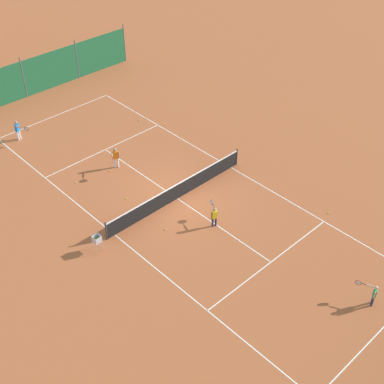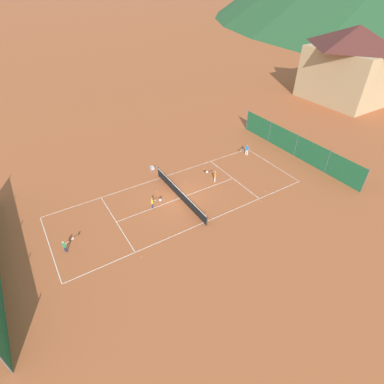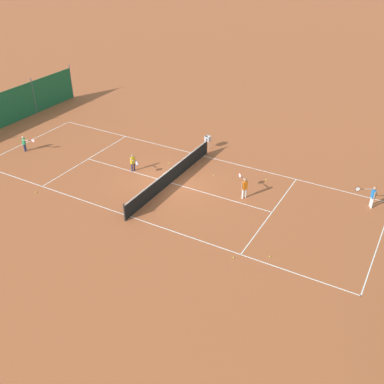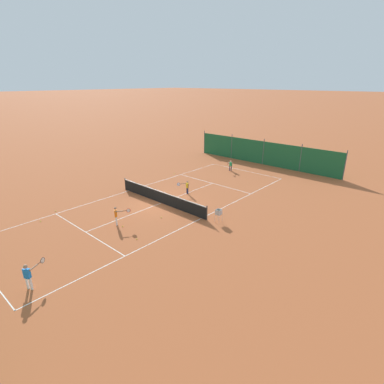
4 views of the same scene
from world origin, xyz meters
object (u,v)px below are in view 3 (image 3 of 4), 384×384
object	(u,v)px
player_near_service	(244,186)
ball_hopper	(208,139)
tennis_ball_alley_right	(270,256)
tennis_ball_by_net_left	(169,163)
tennis_net	(171,176)
tennis_ball_alley_left	(266,180)
player_far_baseline	(133,162)
tennis_ball_mid_court	(36,192)
tennis_ball_service_box	(246,193)
tennis_ball_near_corner	(213,176)
tennis_ball_far_corner	(233,258)
player_near_baseline	(372,195)
player_far_service	(25,142)

from	to	relation	value
player_near_service	ball_hopper	bearing A→B (deg)	-134.43
tennis_ball_alley_right	tennis_ball_by_net_left	distance (m)	10.70
tennis_net	tennis_ball_alley_left	xyz separation A→B (m)	(-3.13, 4.84, -0.47)
player_far_baseline	tennis_ball_by_net_left	world-z (taller)	player_far_baseline
tennis_ball_mid_court	tennis_ball_service_box	world-z (taller)	same
tennis_ball_alley_right	tennis_ball_alley_left	world-z (taller)	same
tennis_ball_near_corner	tennis_ball_by_net_left	xyz separation A→B (m)	(-0.09, -3.26, 0.00)
tennis_ball_far_corner	tennis_ball_service_box	distance (m)	5.90
tennis_net	ball_hopper	size ratio (longest dim) A/B	10.31
ball_hopper	tennis_ball_by_net_left	bearing A→B (deg)	-18.94
player_far_baseline	tennis_ball_far_corner	bearing A→B (deg)	62.97
player_near_baseline	ball_hopper	size ratio (longest dim) A/B	1.45
tennis_ball_mid_court	tennis_ball_alley_left	size ratio (longest dim) A/B	1.00
player_near_baseline	tennis_ball_far_corner	size ratio (longest dim) A/B	19.49
player_far_service	tennis_net	bearing A→B (deg)	96.12
tennis_ball_mid_court	tennis_ball_far_corner	bearing A→B (deg)	91.35
player_near_baseline	tennis_ball_mid_court	bearing A→B (deg)	-65.10
tennis_ball_far_corner	tennis_ball_near_corner	size ratio (longest dim) A/B	1.00
player_near_baseline	tennis_ball_far_corner	distance (m)	8.96
tennis_ball_near_corner	player_far_service	bearing A→B (deg)	-76.06
tennis_net	tennis_ball_mid_court	world-z (taller)	tennis_net
tennis_ball_mid_court	tennis_ball_alley_left	xyz separation A→B (m)	(-7.92, 11.03, 0.00)
player_far_baseline	tennis_ball_mid_court	distance (m)	5.98
tennis_ball_near_corner	tennis_ball_service_box	distance (m)	2.71
tennis_ball_near_corner	tennis_ball_by_net_left	world-z (taller)	same
player_near_baseline	tennis_ball_far_corner	xyz separation A→B (m)	(7.62, -4.66, -0.72)
tennis_ball_service_box	tennis_ball_mid_court	bearing A→B (deg)	-60.84
tennis_ball_service_box	tennis_ball_far_corner	bearing A→B (deg)	17.81
tennis_ball_mid_court	tennis_ball_alley_left	world-z (taller)	same
tennis_net	player_far_service	xyz separation A→B (m)	(1.16, -10.85, 0.15)
tennis_ball_mid_court	tennis_ball_service_box	xyz separation A→B (m)	(-5.91, 10.59, 0.00)
ball_hopper	tennis_ball_alley_right	bearing A→B (deg)	41.83
player_near_service	player_far_baseline	xyz separation A→B (m)	(0.53, -7.26, -0.08)
tennis_ball_service_box	ball_hopper	distance (m)	6.34
player_near_baseline	ball_hopper	world-z (taller)	player_near_baseline
player_far_baseline	tennis_ball_alley_right	xyz separation A→B (m)	(3.70, 10.45, -0.63)
tennis_ball_mid_court	tennis_net	bearing A→B (deg)	127.78
tennis_net	player_far_service	world-z (taller)	player_far_service
tennis_ball_far_corner	player_near_service	bearing A→B (deg)	-161.11
tennis_ball_by_net_left	ball_hopper	bearing A→B (deg)	161.06
tennis_ball_mid_court	tennis_ball_by_net_left	xyz separation A→B (m)	(-6.86, 4.76, 0.00)
tennis_ball_mid_court	ball_hopper	distance (m)	11.69
player_near_baseline	tennis_ball_alley_left	world-z (taller)	player_near_baseline
tennis_ball_far_corner	tennis_ball_mid_court	xyz separation A→B (m)	(0.29, -12.40, 0.00)
player_far_baseline	tennis_ball_service_box	size ratio (longest dim) A/B	17.01
tennis_ball_far_corner	tennis_ball_service_box	xyz separation A→B (m)	(-5.62, -1.80, 0.00)
tennis_net	player_far_service	size ratio (longest dim) A/B	8.35
tennis_net	tennis_ball_near_corner	distance (m)	2.74
tennis_ball_alley_left	player_near_service	bearing A→B (deg)	-8.68
player_far_baseline	tennis_ball_service_box	world-z (taller)	player_far_baseline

